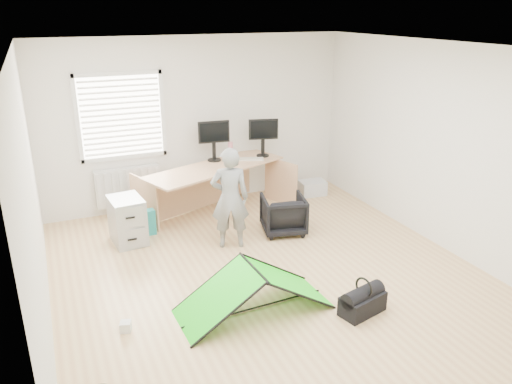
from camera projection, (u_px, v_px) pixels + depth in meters
name	position (u px, v px, depth m)	size (l,w,h in m)	color
ground	(269.00, 275.00, 6.13)	(5.50, 5.50, 0.00)	tan
back_wall	(198.00, 122.00, 8.03)	(5.00, 0.02, 2.70)	silver
window	(121.00, 116.00, 7.47)	(1.20, 0.06, 1.20)	silver
radiator	(128.00, 186.00, 7.82)	(1.00, 0.12, 0.60)	silver
desk	(216.00, 190.00, 7.83)	(2.29, 0.73, 0.78)	tan
filing_cabinet	(127.00, 220.00, 6.88)	(0.42, 0.56, 0.65)	#9EA1A3
monitor_left	(214.00, 146.00, 7.91)	(0.50, 0.11, 0.47)	black
monitor_right	(263.00, 143.00, 8.15)	(0.48, 0.10, 0.46)	black
keyboard	(249.00, 159.00, 8.03)	(0.46, 0.16, 0.02)	beige
thermos	(231.00, 150.00, 8.06)	(0.08, 0.08, 0.27)	#CF7482
office_chair	(283.00, 214.00, 7.20)	(0.60, 0.61, 0.56)	black
person	(230.00, 198.00, 6.64)	(0.51, 0.33, 1.40)	gray
kite	(254.00, 289.00, 5.34)	(1.65, 0.73, 0.51)	#1BDE15
storage_crate	(312.00, 188.00, 8.71)	(0.44, 0.31, 0.25)	silver
tote_bag	(144.00, 223.00, 7.14)	(0.31, 0.14, 0.37)	#1E817C
white_box	(126.00, 326.00, 5.05)	(0.11, 0.11, 0.11)	silver
duffel_bag	(362.00, 304.00, 5.34)	(0.51, 0.26, 0.22)	black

